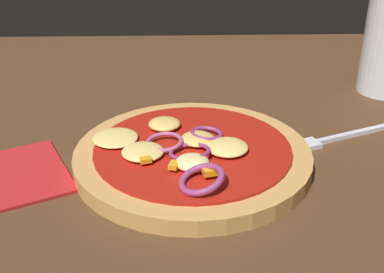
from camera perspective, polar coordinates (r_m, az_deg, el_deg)
The scene contains 3 objects.
dining_table at distance 0.50m, azimuth 3.88°, elevation -5.58°, with size 1.13×0.94×0.04m.
pizza at distance 0.49m, azimuth -0.08°, elevation -2.12°, with size 0.23×0.23×0.03m.
fork at distance 0.55m, azimuth 15.52°, elevation -0.30°, with size 0.15×0.07×0.01m.
Camera 1 is at (-0.05, -0.42, 0.29)m, focal length 46.78 mm.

